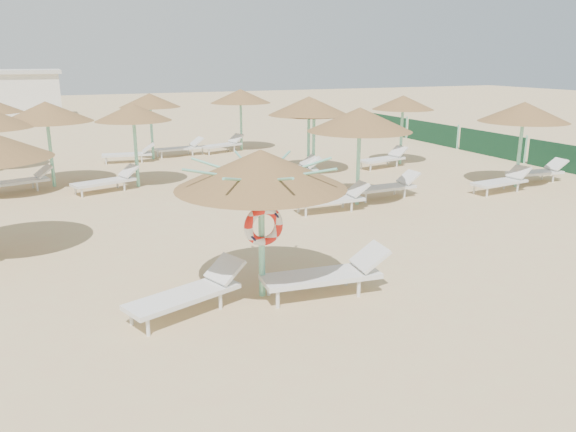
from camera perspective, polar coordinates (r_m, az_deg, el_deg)
name	(u,v)px	position (r m, az deg, el deg)	size (l,w,h in m)	color
ground	(273,299)	(9.78, -1.57, -8.47)	(120.00, 120.00, 0.00)	tan
main_palapa	(261,170)	(9.27, -2.78, 4.68)	(2.87, 2.87, 2.58)	#7BD6B3
lounger_main_a	(190,292)	(9.32, -9.89, -7.59)	(2.13, 1.28, 0.74)	silver
lounger_main_b	(329,273)	(9.87, 4.20, -5.84)	(2.28, 0.87, 0.81)	silver
palapa_field	(214,112)	(18.62, -7.56, 10.40)	(19.88, 14.27, 2.72)	#7BD6B3
windbreak_fence	(491,144)	(25.39, 19.96, 6.87)	(0.08, 19.84, 1.10)	#194C2D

